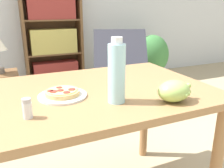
% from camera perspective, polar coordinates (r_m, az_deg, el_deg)
% --- Properties ---
extents(dining_table, '(1.30, 0.82, 0.75)m').
position_cam_1_polar(dining_table, '(1.23, -6.66, -5.97)').
color(dining_table, '#A37549').
rests_on(dining_table, ground_plane).
extents(pizza_on_plate, '(0.23, 0.23, 0.04)m').
position_cam_1_polar(pizza_on_plate, '(1.13, -11.83, -2.32)').
color(pizza_on_plate, white).
rests_on(pizza_on_plate, dining_table).
extents(grape_bunch, '(0.17, 0.13, 0.10)m').
position_cam_1_polar(grape_bunch, '(1.08, 14.76, -1.62)').
color(grape_bunch, '#A8CC66').
rests_on(grape_bunch, dining_table).
extents(drink_bottle, '(0.08, 0.08, 0.28)m').
position_cam_1_polar(drink_bottle, '(1.01, 1.13, 2.76)').
color(drink_bottle, '#A3DBEA').
rests_on(drink_bottle, dining_table).
extents(salt_shaker, '(0.04, 0.04, 0.08)m').
position_cam_1_polar(salt_shaker, '(0.94, -19.73, -5.58)').
color(salt_shaker, white).
rests_on(salt_shaker, dining_table).
extents(lounge_chair_far, '(0.88, 0.95, 0.88)m').
position_cam_1_polar(lounge_chair_far, '(2.97, 2.38, 1.01)').
color(lounge_chair_far, slate).
rests_on(lounge_chair_far, ground_plane).
extents(bookshelf, '(0.83, 0.30, 1.48)m').
position_cam_1_polar(bookshelf, '(3.62, -13.97, 10.29)').
color(bookshelf, brown).
rests_on(bookshelf, ground_plane).
extents(side_table, '(0.34, 0.34, 0.56)m').
position_cam_1_polar(side_table, '(2.56, -24.77, -3.66)').
color(side_table, brown).
rests_on(side_table, ground_plane).
extents(potted_plant_floor, '(0.54, 0.46, 0.76)m').
position_cam_1_polar(potted_plant_floor, '(3.76, 9.56, 6.45)').
color(potted_plant_floor, '#BCB2A3').
rests_on(potted_plant_floor, ground_plane).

